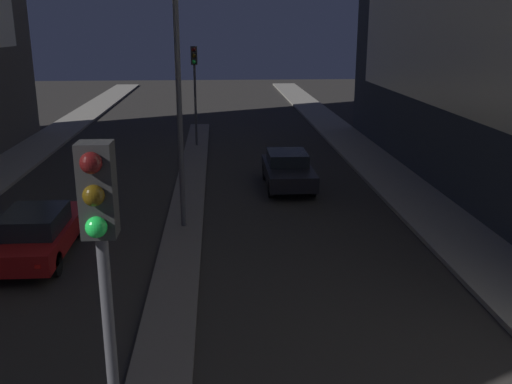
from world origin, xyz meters
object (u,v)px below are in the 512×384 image
Objects in this scene: street_lamp at (177,42)px; traffic_light_near at (104,280)px; car_left_lane at (38,232)px; traffic_light_mid at (195,74)px; car_right_lane at (288,170)px.

traffic_light_near is at bearing -90.00° from street_lamp.
traffic_light_mid is at bearing 75.09° from car_left_lane.
car_right_lane is at bearing 76.85° from traffic_light_near.
street_lamp is 6.55m from car_left_lane.
traffic_light_near and traffic_light_mid have the same top height.
street_lamp is 1.77× the size of car_left_lane.
traffic_light_near is at bearing -68.72° from car_left_lane.
traffic_light_mid is at bearing 90.00° from traffic_light_near.
car_left_lane is at bearing -139.44° from car_right_lane.
car_right_lane is at bearing 40.56° from car_left_lane.
traffic_light_near is 11.90m from street_lamp.
traffic_light_mid is 9.22m from car_right_lane.
street_lamp is at bearing -90.00° from traffic_light_mid.
traffic_light_near is at bearing -103.15° from car_right_lane.
car_left_lane reaches higher than car_right_lane.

